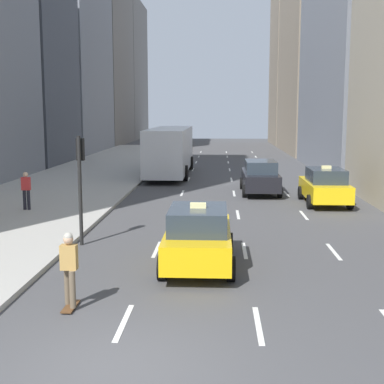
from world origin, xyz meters
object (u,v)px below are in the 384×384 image
(pedestrian_far_walking, at_px, (26,189))
(traffic_light_pole, at_px, (80,172))
(city_bus, at_px, (170,149))
(skateboarder, at_px, (69,267))
(taxi_lead, at_px, (325,186))
(taxi_second, at_px, (198,236))
(sedan_black_near, at_px, (260,177))

(pedestrian_far_walking, xyz_separation_m, traffic_light_pole, (3.82, -5.38, 1.34))
(city_bus, relative_size, skateboarder, 6.65)
(taxi_lead, relative_size, skateboarder, 2.52)
(city_bus, bearing_deg, taxi_second, -82.79)
(taxi_lead, bearing_deg, traffic_light_pole, -139.15)
(pedestrian_far_walking, height_order, traffic_light_pole, traffic_light_pole)
(sedan_black_near, xyz_separation_m, traffic_light_pole, (-6.75, -11.60, 1.50))
(taxi_second, bearing_deg, traffic_light_pole, 148.97)
(city_bus, height_order, pedestrian_far_walking, city_bus)
(taxi_second, bearing_deg, skateboarder, -128.47)
(taxi_second, relative_size, city_bus, 0.38)
(taxi_second, relative_size, sedan_black_near, 0.89)
(taxi_lead, height_order, sedan_black_near, taxi_lead)
(taxi_lead, bearing_deg, city_bus, 125.95)
(taxi_lead, relative_size, pedestrian_far_walking, 2.67)
(skateboarder, bearing_deg, traffic_light_pole, 101.82)
(sedan_black_near, distance_m, skateboarder, 18.27)
(skateboarder, relative_size, traffic_light_pole, 0.48)
(city_bus, bearing_deg, traffic_light_pole, -93.28)
(city_bus, distance_m, traffic_light_pole, 19.90)
(pedestrian_far_walking, bearing_deg, taxi_second, -44.97)
(skateboarder, xyz_separation_m, traffic_light_pole, (-1.22, 5.82, 1.45))
(city_bus, distance_m, pedestrian_far_walking, 15.31)
(sedan_black_near, height_order, city_bus, city_bus)
(pedestrian_far_walking, bearing_deg, sedan_black_near, 30.46)
(city_bus, height_order, skateboarder, city_bus)
(pedestrian_far_walking, bearing_deg, city_bus, 71.10)
(sedan_black_near, height_order, traffic_light_pole, traffic_light_pole)
(pedestrian_far_walking, bearing_deg, taxi_lead, 12.14)
(taxi_second, xyz_separation_m, pedestrian_far_walking, (-7.77, 7.76, 0.19))
(sedan_black_near, height_order, skateboarder, sedan_black_near)
(skateboarder, bearing_deg, sedan_black_near, 72.37)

